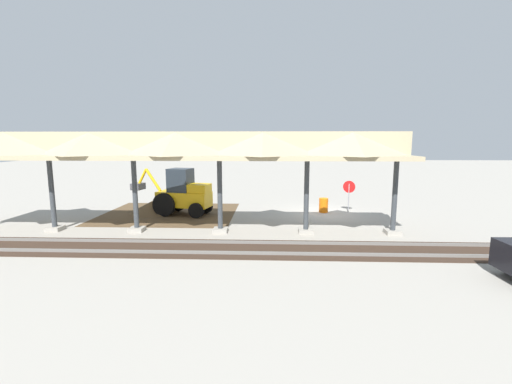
{
  "coord_description": "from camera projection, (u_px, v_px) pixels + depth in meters",
  "views": [
    {
      "loc": [
        3.42,
        21.18,
        4.47
      ],
      "look_at": [
        4.18,
        2.09,
        1.6
      ],
      "focal_mm": 24.0,
      "sensor_mm": 36.0,
      "label": 1
    }
  ],
  "objects": [
    {
      "name": "traffic_barrel",
      "position": [
        324.0,
        205.0,
        21.51
      ],
      "size": [
        0.56,
        0.56,
        0.9
      ],
      "primitive_type": "cylinder",
      "color": "orange",
      "rests_on": "ground"
    },
    {
      "name": "dirt_mound",
      "position": [
        155.0,
        212.0,
        21.51
      ],
      "size": [
        6.18,
        6.18,
        1.6
      ],
      "primitive_type": "cone",
      "color": "brown",
      "rests_on": "ground"
    },
    {
      "name": "stop_sign",
      "position": [
        349.0,
        190.0,
        21.42
      ],
      "size": [
        0.7,
        0.35,
        1.99
      ],
      "color": "gray",
      "rests_on": "ground"
    },
    {
      "name": "ground_plane",
      "position": [
        324.0,
        213.0,
        21.46
      ],
      "size": [
        120.0,
        120.0,
        0.0
      ],
      "primitive_type": "plane",
      "color": "#9E998E"
    },
    {
      "name": "rail_tracks",
      "position": [
        352.0,
        250.0,
        14.02
      ],
      "size": [
        60.0,
        2.58,
        0.15
      ],
      "color": "slate",
      "rests_on": "ground"
    },
    {
      "name": "dirt_work_zone",
      "position": [
        169.0,
        213.0,
        21.19
      ],
      "size": [
        8.05,
        7.0,
        0.01
      ],
      "primitive_type": "cube",
      "color": "brown",
      "rests_on": "ground"
    },
    {
      "name": "platform_canopy",
      "position": [
        176.0,
        147.0,
        16.34
      ],
      "size": [
        22.14,
        3.2,
        4.9
      ],
      "color": "#9E998E",
      "rests_on": "ground"
    },
    {
      "name": "backhoe",
      "position": [
        182.0,
        194.0,
        20.71
      ],
      "size": [
        5.16,
        2.32,
        2.82
      ],
      "color": "#EAB214",
      "rests_on": "ground"
    }
  ]
}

